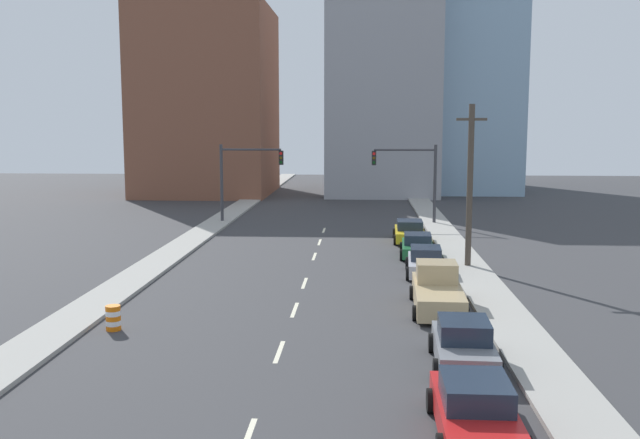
% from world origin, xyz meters
% --- Properties ---
extents(sidewalk_left, '(2.11, 99.11, 0.17)m').
position_xyz_m(sidewalk_left, '(-8.54, 49.55, 0.08)').
color(sidewalk_left, '#9E9B93').
rests_on(sidewalk_left, ground).
extents(sidewalk_right, '(2.11, 99.11, 0.17)m').
position_xyz_m(sidewalk_right, '(8.54, 49.55, 0.08)').
color(sidewalk_right, '#9E9B93').
rests_on(sidewalk_right, ground).
extents(lane_stripe_at_7m, '(0.16, 2.40, 0.01)m').
position_xyz_m(lane_stripe_at_7m, '(0.00, 7.07, 0.00)').
color(lane_stripe_at_7m, beige).
rests_on(lane_stripe_at_7m, ground).
extents(lane_stripe_at_14m, '(0.16, 2.40, 0.01)m').
position_xyz_m(lane_stripe_at_14m, '(0.00, 13.85, 0.00)').
color(lane_stripe_at_14m, beige).
rests_on(lane_stripe_at_14m, ground).
extents(lane_stripe_at_19m, '(0.16, 2.40, 0.01)m').
position_xyz_m(lane_stripe_at_19m, '(0.00, 19.40, 0.00)').
color(lane_stripe_at_19m, beige).
rests_on(lane_stripe_at_19m, ground).
extents(lane_stripe_at_24m, '(0.16, 2.40, 0.01)m').
position_xyz_m(lane_stripe_at_24m, '(0.00, 24.47, 0.00)').
color(lane_stripe_at_24m, beige).
rests_on(lane_stripe_at_24m, ground).
extents(lane_stripe_at_32m, '(0.16, 2.40, 0.01)m').
position_xyz_m(lane_stripe_at_32m, '(0.00, 31.58, 0.00)').
color(lane_stripe_at_32m, beige).
rests_on(lane_stripe_at_32m, ground).
extents(lane_stripe_at_37m, '(0.16, 2.40, 0.01)m').
position_xyz_m(lane_stripe_at_37m, '(0.00, 36.68, 0.00)').
color(lane_stripe_at_37m, beige).
rests_on(lane_stripe_at_37m, ground).
extents(lane_stripe_at_42m, '(0.16, 2.40, 0.01)m').
position_xyz_m(lane_stripe_at_42m, '(0.00, 41.99, 0.00)').
color(lane_stripe_at_42m, beige).
rests_on(lane_stripe_at_42m, ground).
extents(building_brick_left, '(14.00, 16.00, 20.41)m').
position_xyz_m(building_brick_left, '(-14.39, 69.51, 10.20)').
color(building_brick_left, brown).
rests_on(building_brick_left, ground).
extents(building_office_center, '(12.00, 20.00, 24.21)m').
position_xyz_m(building_office_center, '(4.84, 73.51, 12.11)').
color(building_office_center, '#99999E').
rests_on(building_office_center, ground).
extents(building_glass_right, '(13.00, 20.00, 35.87)m').
position_xyz_m(building_glass_right, '(13.68, 77.51, 17.93)').
color(building_glass_right, '#8CADC6').
rests_on(building_glass_right, ground).
extents(traffic_signal_left, '(5.00, 0.35, 6.16)m').
position_xyz_m(traffic_signal_left, '(-6.79, 45.63, 4.05)').
color(traffic_signal_left, '#38383D').
rests_on(traffic_signal_left, ground).
extents(traffic_signal_right, '(5.00, 0.35, 6.16)m').
position_xyz_m(traffic_signal_right, '(6.92, 45.63, 4.05)').
color(traffic_signal_right, '#38383D').
rests_on(traffic_signal_right, ground).
extents(utility_pole_right_mid, '(1.60, 0.32, 8.77)m').
position_xyz_m(utility_pole_right_mid, '(8.51, 28.66, 4.51)').
color(utility_pole_right_mid, '#473D33').
rests_on(utility_pole_right_mid, ground).
extents(traffic_barrel, '(0.56, 0.56, 0.95)m').
position_xyz_m(traffic_barrel, '(-6.55, 16.04, 0.47)').
color(traffic_barrel, orange).
rests_on(traffic_barrel, ground).
extents(sedan_red, '(2.18, 4.58, 1.48)m').
position_xyz_m(sedan_red, '(5.63, 7.55, 0.68)').
color(sedan_red, red).
rests_on(sedan_red, ground).
extents(sedan_gray, '(2.21, 4.32, 1.53)m').
position_xyz_m(sedan_gray, '(6.08, 12.79, 0.69)').
color(sedan_gray, slate).
rests_on(sedan_gray, ground).
extents(pickup_truck_tan, '(2.34, 5.63, 1.88)m').
position_xyz_m(pickup_truck_tan, '(5.98, 19.95, 0.76)').
color(pickup_truck_tan, tan).
rests_on(pickup_truck_tan, ground).
extents(sedan_silver, '(2.19, 4.45, 1.47)m').
position_xyz_m(sedan_silver, '(6.07, 26.74, 0.67)').
color(sedan_silver, '#B2B2BC').
rests_on(sedan_silver, ground).
extents(sedan_green, '(2.21, 4.33, 1.36)m').
position_xyz_m(sedan_green, '(6.04, 31.90, 0.62)').
color(sedan_green, '#1E6033').
rests_on(sedan_green, ground).
extents(sedan_yellow, '(2.25, 4.62, 1.42)m').
position_xyz_m(sedan_yellow, '(5.94, 37.34, 0.65)').
color(sedan_yellow, gold).
rests_on(sedan_yellow, ground).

